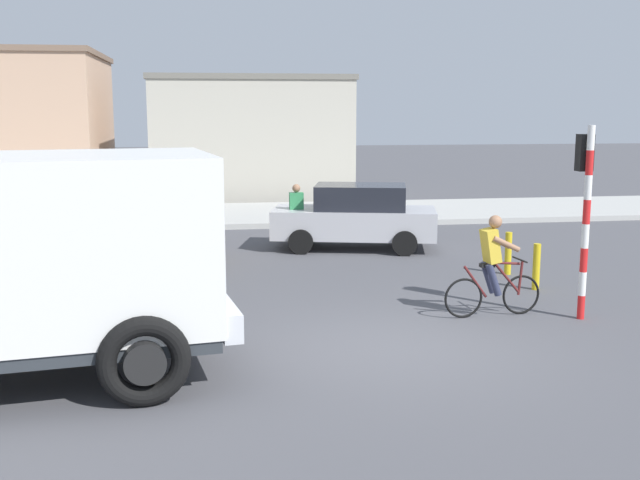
% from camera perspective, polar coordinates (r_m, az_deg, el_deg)
% --- Properties ---
extents(ground_plane, '(120.00, 120.00, 0.00)m').
position_cam_1_polar(ground_plane, '(11.42, 5.85, -7.97)').
color(ground_plane, '#4C4C51').
extents(sidewalk_far, '(80.00, 5.00, 0.16)m').
position_cam_1_polar(sidewalk_far, '(24.88, -2.16, 1.95)').
color(sidewalk_far, '#ADADA8').
rests_on(sidewalk_far, ground).
extents(truck_foreground, '(5.72, 3.41, 2.90)m').
position_cam_1_polar(truck_foreground, '(10.31, -22.48, -1.05)').
color(truck_foreground, white).
rests_on(truck_foreground, ground).
extents(cyclist, '(1.73, 0.50, 1.72)m').
position_cam_1_polar(cyclist, '(13.16, 12.72, -1.89)').
color(cyclist, black).
rests_on(cyclist, ground).
extents(traffic_light_pole, '(0.24, 0.43, 3.20)m').
position_cam_1_polar(traffic_light_pole, '(13.28, 19.09, 3.18)').
color(traffic_light_pole, red).
rests_on(traffic_light_pole, ground).
extents(car_red_near, '(4.32, 2.75, 1.60)m').
position_cam_1_polar(car_red_near, '(17.29, -15.90, 0.57)').
color(car_red_near, gold).
rests_on(car_red_near, ground).
extents(car_white_mid, '(4.29, 2.60, 1.60)m').
position_cam_1_polar(car_white_mid, '(19.07, 2.68, 1.78)').
color(car_white_mid, '#B7B7BC').
rests_on(car_white_mid, ground).
extents(pedestrian_near_kerb, '(0.34, 0.22, 1.62)m').
position_cam_1_polar(pedestrian_near_kerb, '(19.00, -1.76, 1.84)').
color(pedestrian_near_kerb, '#2D334C').
rests_on(pedestrian_near_kerb, ground).
extents(bollard_near, '(0.14, 0.14, 0.90)m').
position_cam_1_polar(bollard_near, '(15.37, 15.76, -1.92)').
color(bollard_near, gold).
rests_on(bollard_near, ground).
extents(bollard_far, '(0.14, 0.14, 0.90)m').
position_cam_1_polar(bollard_far, '(16.63, 13.79, -0.97)').
color(bollard_far, gold).
rests_on(bollard_far, ground).
extents(building_mid_block, '(7.59, 5.87, 4.67)m').
position_cam_1_polar(building_mid_block, '(30.65, -5.27, 7.64)').
color(building_mid_block, '#B2AD9E').
rests_on(building_mid_block, ground).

